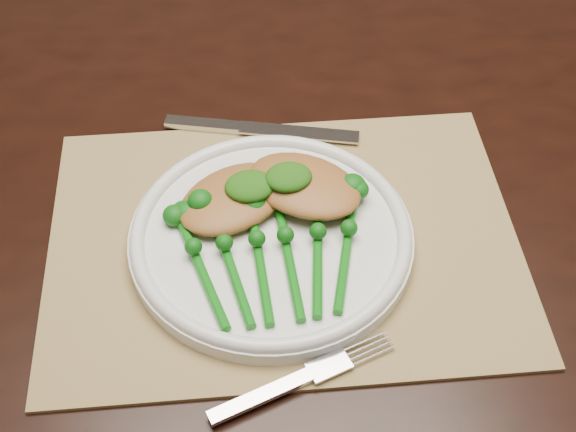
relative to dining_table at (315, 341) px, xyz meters
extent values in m
plane|color=brown|center=(0.00, 0.09, -0.38)|extent=(4.00, 4.00, 0.00)
cube|color=black|center=(0.00, 0.00, 0.35)|extent=(1.72, 1.13, 0.04)
cube|color=#977E4D|center=(-0.06, -0.12, 0.37)|extent=(0.49, 0.38, 0.00)
cylinder|color=silver|center=(-0.08, -0.12, 0.39)|extent=(0.28, 0.28, 0.02)
torus|color=silver|center=(-0.08, -0.12, 0.39)|extent=(0.27, 0.27, 0.01)
cube|color=silver|center=(-0.12, 0.06, 0.38)|extent=(0.09, 0.04, 0.01)
cube|color=silver|center=(-0.02, 0.03, 0.38)|extent=(0.13, 0.06, 0.00)
cube|color=silver|center=(-0.11, -0.29, 0.38)|extent=(0.10, 0.04, 0.01)
ellipsoid|color=#9F662E|center=(-0.11, -0.08, 0.41)|extent=(0.14, 0.13, 0.02)
ellipsoid|color=#9F662E|center=(-0.04, -0.08, 0.41)|extent=(0.14, 0.14, 0.02)
ellipsoid|color=#134309|center=(-0.09, -0.08, 0.42)|extent=(0.05, 0.04, 0.02)
ellipsoid|color=#134309|center=(-0.05, -0.08, 0.42)|extent=(0.05, 0.04, 0.02)
camera|label=1|loc=(-0.15, -0.62, 0.98)|focal=50.00mm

